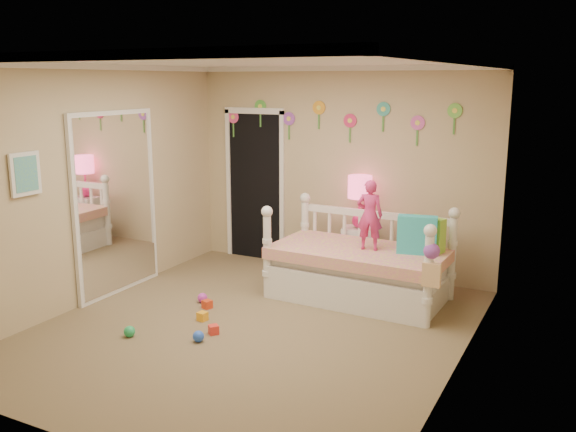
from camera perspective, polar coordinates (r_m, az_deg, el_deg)
The scene contains 18 objects.
floor at distance 6.31m, azimuth -3.35°, elevation -10.32°, with size 4.00×4.50×0.01m, color #7F684C.
ceiling at distance 5.82m, azimuth -3.69°, elevation 14.01°, with size 4.00×4.50×0.01m, color white.
back_wall at distance 7.92m, azimuth 4.83°, elevation 4.12°, with size 4.00×0.01×2.60m, color tan.
left_wall at distance 7.14m, azimuth -17.47°, elevation 2.69°, with size 0.01×4.50×2.60m, color tan.
right_wall at distance 5.22m, azimuth 15.75°, elevation -0.62°, with size 0.01×4.50×2.60m, color tan.
crown_molding at distance 5.82m, azimuth -3.68°, elevation 13.71°, with size 4.00×4.50×0.06m, color white, non-canonical shape.
daybed at distance 7.03m, azimuth 6.54°, elevation -3.39°, with size 1.96×1.06×1.06m, color white, non-canonical shape.
pillow_turquoise at distance 6.83m, azimuth 11.76°, elevation -1.71°, with size 0.42×0.15×0.42m, color #25AFBA.
pillow_lime at distance 6.98m, azimuth 12.61°, elevation -1.62°, with size 0.39×0.15×0.37m, color #99E144.
child at distance 6.86m, azimuth 7.50°, elevation 0.09°, with size 0.29×0.19×0.78m, color #DD327B.
nightstand at distance 7.83m, azimuth 6.46°, elevation -3.35°, with size 0.38×0.29×0.64m, color white.
table_lamp at distance 7.66m, azimuth 6.60°, elevation 2.07°, with size 0.30×0.30×0.65m.
closet_doorway at distance 8.49m, azimuth -3.07°, elevation 2.90°, with size 0.90×0.04×2.07m, color black.
flower_decals at distance 7.88m, azimuth 4.27°, elevation 8.77°, with size 3.40×0.02×0.50m, color #B2668C, non-canonical shape.
mirror_closet at distance 7.37m, azimuth -15.50°, elevation 1.12°, with size 0.07×1.30×2.10m, color white.
wall_picture at distance 6.48m, azimuth -22.98°, elevation 3.58°, with size 0.05×0.34×0.42m, color white.
hanging_bag at distance 6.25m, azimuth 12.93°, elevation -4.52°, with size 0.20×0.16×0.36m, color beige, non-canonical shape.
toy_scatter at distance 6.47m, azimuth -8.51°, elevation -9.31°, with size 0.80×1.30×0.11m, color #996666, non-canonical shape.
Camera 1 is at (2.98, -5.00, 2.43)m, focal length 38.74 mm.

